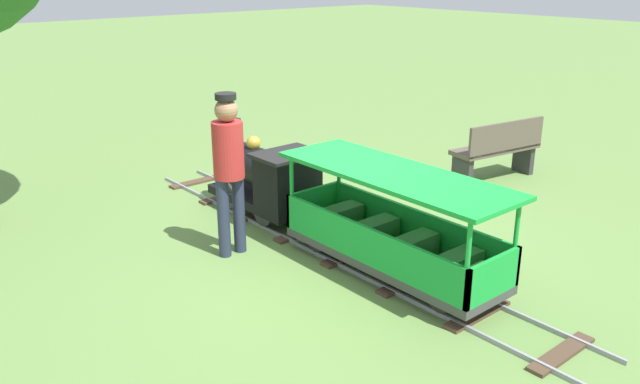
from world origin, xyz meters
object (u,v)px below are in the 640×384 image
Objects in this scene: passenger_car at (392,233)px; conductor_person at (229,162)px; locomotive at (267,177)px; park_bench at (498,150)px.

conductor_person is at bearing 122.10° from passenger_car.
passenger_car is at bearing -90.00° from locomotive.
conductor_person is 4.04m from park_bench.
conductor_person reaches higher than park_bench.
locomotive is 1.93m from passenger_car.
passenger_car is 1.74× the size of park_bench.
locomotive is 0.61× the size of passenger_car.
park_bench is (3.99, -0.31, -0.54)m from conductor_person.
passenger_car is 3.31m from park_bench.
conductor_person is at bearing -146.10° from locomotive.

